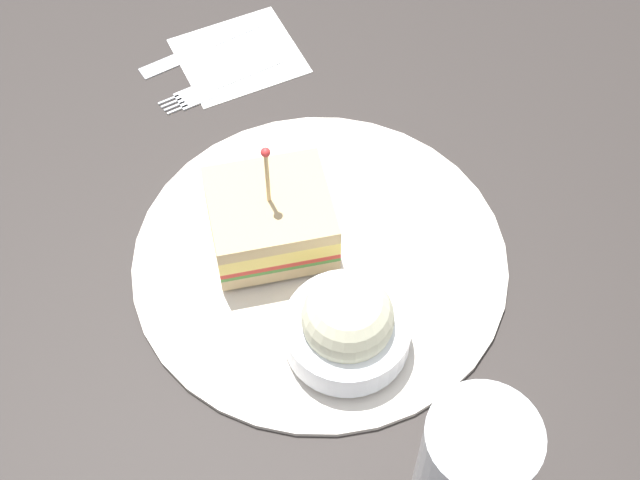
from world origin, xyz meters
The scene contains 8 objects.
ground_plane centered at (0.00, 0.00, -1.00)cm, with size 96.95×96.95×2.00cm, color #2D2826.
plate centered at (0.00, 0.00, 0.47)cm, with size 29.30×29.30×0.94cm, color silver.
sandwich_half_center centered at (3.68, 1.92, 3.37)cm, with size 11.50×11.88×10.68cm.
coleslaw_bowl centered at (-7.11, 3.15, 3.38)cm, with size 9.18×9.18×6.61cm.
drink_glass centered at (-20.75, 4.37, 5.16)cm, with size 6.99×6.99×11.04cm.
napkin centered at (22.32, -8.12, 0.07)cm, with size 10.64×9.58×0.15cm, color white.
fork centered at (20.41, -3.77, 0.18)cm, with size 2.97×12.31×0.35cm.
knife centered at (25.20, -5.21, 0.18)cm, with size 2.46×12.35×0.35cm.
Camera 1 is at (-31.03, 24.56, 60.97)cm, focal length 52.04 mm.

